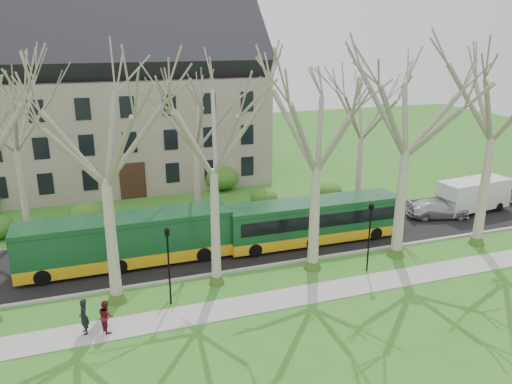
% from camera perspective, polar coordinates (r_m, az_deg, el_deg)
% --- Properties ---
extents(ground, '(120.00, 120.00, 0.00)m').
position_cam_1_polar(ground, '(30.00, 1.51, -9.87)').
color(ground, '#297521').
rests_on(ground, ground).
extents(sidewalk, '(70.00, 2.00, 0.06)m').
position_cam_1_polar(sidewalk, '(27.95, 3.34, -12.05)').
color(sidewalk, gray).
rests_on(sidewalk, ground).
extents(road, '(80.00, 8.00, 0.06)m').
position_cam_1_polar(road, '(34.68, -1.67, -5.83)').
color(road, black).
rests_on(road, ground).
extents(curb, '(80.00, 0.25, 0.14)m').
position_cam_1_polar(curb, '(31.22, 0.54, -8.55)').
color(curb, '#A5A39E').
rests_on(curb, ground).
extents(building, '(26.50, 12.20, 16.00)m').
position_cam_1_polar(building, '(49.33, -15.16, 10.37)').
color(building, gray).
rests_on(building, ground).
extents(tree_row_verge, '(49.00, 7.00, 14.00)m').
position_cam_1_polar(tree_row_verge, '(27.73, 1.41, 3.33)').
color(tree_row_verge, gray).
rests_on(tree_row_verge, ground).
extents(tree_row_far, '(33.00, 7.00, 12.00)m').
position_cam_1_polar(tree_row_far, '(37.60, -6.22, 5.52)').
color(tree_row_far, gray).
rests_on(tree_row_far, ground).
extents(lamp_row, '(36.22, 0.22, 4.30)m').
position_cam_1_polar(lamp_row, '(28.04, 2.27, -6.10)').
color(lamp_row, black).
rests_on(lamp_row, ground).
extents(hedges, '(30.60, 8.60, 2.00)m').
position_cam_1_polar(hedges, '(41.23, -11.45, -0.84)').
color(hedges, '#2A5418').
rests_on(hedges, ground).
extents(bus_lead, '(12.96, 2.71, 3.24)m').
position_cam_1_polar(bus_lead, '(32.00, -14.54, -5.31)').
color(bus_lead, '#134423').
rests_on(bus_lead, road).
extents(bus_follow, '(12.19, 2.66, 3.04)m').
position_cam_1_polar(bus_follow, '(34.57, 6.60, -3.25)').
color(bus_follow, '#134423').
rests_on(bus_follow, road).
extents(sedan, '(5.17, 3.15, 1.40)m').
position_cam_1_polar(sedan, '(41.55, 20.06, -1.80)').
color(sedan, '#B6B6BB').
rests_on(sedan, road).
extents(van_a, '(6.22, 2.83, 2.62)m').
position_cam_1_polar(van_a, '(43.81, 23.56, -0.39)').
color(van_a, silver).
rests_on(van_a, road).
extents(pedestrian_a, '(0.55, 0.73, 1.81)m').
position_cam_1_polar(pedestrian_a, '(25.91, -19.08, -13.30)').
color(pedestrian_a, black).
rests_on(pedestrian_a, sidewalk).
extents(pedestrian_b, '(0.85, 0.95, 1.63)m').
position_cam_1_polar(pedestrian_b, '(25.82, -16.77, -13.40)').
color(pedestrian_b, maroon).
rests_on(pedestrian_b, sidewalk).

